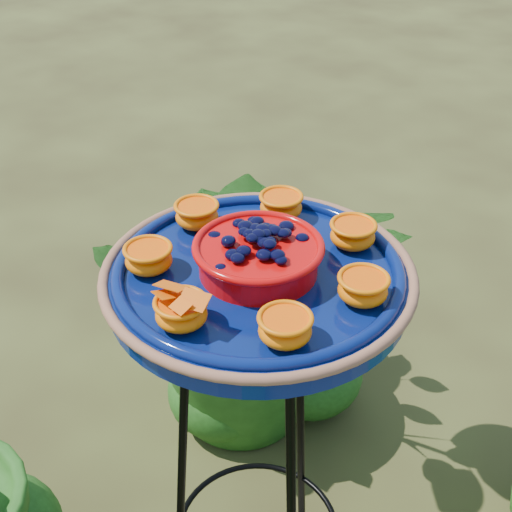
# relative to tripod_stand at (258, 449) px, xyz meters

# --- Properties ---
(tripod_stand) EXTENTS (0.37, 0.38, 0.93)m
(tripod_stand) POSITION_rel_tripod_stand_xyz_m (0.00, 0.00, 0.00)
(tripod_stand) COLOR black
(tripod_stand) RESTS_ON ground
(feeder_dish) EXTENTS (0.52, 0.52, 0.11)m
(feeder_dish) POSITION_rel_tripod_stand_xyz_m (0.00, -0.00, 0.41)
(feeder_dish) COLOR #061551
(feeder_dish) RESTS_ON tripod_stand
(shrub_back_left) EXTENTS (1.03, 1.02, 0.87)m
(shrub_back_left) POSITION_rel_tripod_stand_xyz_m (-0.46, 0.48, -0.13)
(shrub_back_left) COLOR #1B4612
(shrub_back_left) RESTS_ON ground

